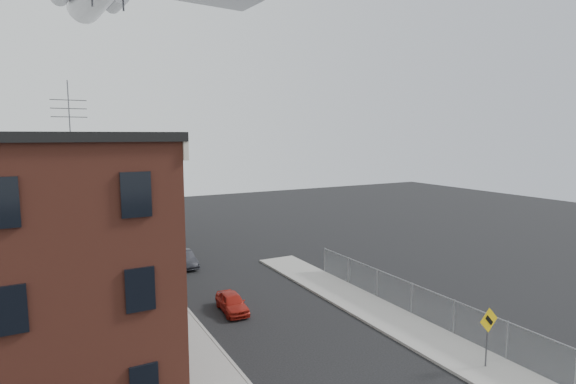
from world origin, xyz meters
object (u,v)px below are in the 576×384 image
street_tree (120,213)px  car_far (137,238)px  car_mid (183,259)px  car_near (232,302)px  warning_sign (488,328)px  utility_pole (137,217)px

street_tree → car_far: street_tree is taller
car_mid → car_far: bearing=98.8°
street_tree → car_far: (1.67, 1.94, -2.85)m
car_near → car_far: bearing=99.1°
street_tree → car_mid: street_tree is taller
warning_sign → utility_pole: (-11.20, 19.03, 2.79)m
street_tree → car_near: bearing=-78.8°
warning_sign → car_far: bearing=106.6°
car_near → car_mid: 10.23m
utility_pole → car_near: size_ratio=2.76×
warning_sign → car_near: 13.63m
street_tree → car_near: 18.15m
street_tree → car_near: street_tree is taller
car_near → warning_sign: bearing=-53.2°
utility_pole → car_near: utility_pole is taller
utility_pole → car_near: (3.80, -7.66, -4.12)m
utility_pole → car_mid: utility_pole is taller
street_tree → car_mid: (3.47, -7.35, -2.82)m
warning_sign → street_tree: size_ratio=0.54×
warning_sign → car_near: (-7.40, 11.37, -1.33)m
street_tree → car_mid: 8.60m
utility_pole → street_tree: utility_pole is taller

